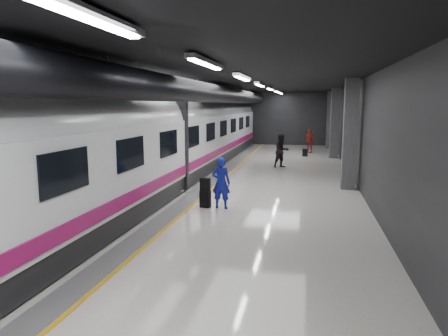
# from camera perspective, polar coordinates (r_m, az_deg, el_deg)

# --- Properties ---
(ground) EXTENTS (40.00, 40.00, 0.00)m
(ground) POSITION_cam_1_polar(r_m,az_deg,el_deg) (15.62, 0.96, -3.74)
(ground) COLOR silver
(ground) RESTS_ON ground
(platform_hall) EXTENTS (10.02, 40.02, 4.51)m
(platform_hall) POSITION_cam_1_polar(r_m,az_deg,el_deg) (16.22, 0.65, 9.33)
(platform_hall) COLOR black
(platform_hall) RESTS_ON ground
(train) EXTENTS (3.05, 38.00, 4.05)m
(train) POSITION_cam_1_polar(r_m,az_deg,el_deg) (16.23, -10.37, 4.00)
(train) COLOR black
(train) RESTS_ON ground
(traveler_main) EXTENTS (0.66, 0.45, 1.74)m
(traveler_main) POSITION_cam_1_polar(r_m,az_deg,el_deg) (13.32, -0.42, -2.14)
(traveler_main) COLOR #181FB5
(traveler_main) RESTS_ON ground
(suitcase_main) EXTENTS (0.39, 0.29, 0.57)m
(suitcase_main) POSITION_cam_1_polar(r_m,az_deg,el_deg) (13.59, -2.69, -4.47)
(suitcase_main) COLOR black
(suitcase_main) RESTS_ON ground
(shoulder_bag) EXTENTS (0.35, 0.20, 0.45)m
(shoulder_bag) POSITION_cam_1_polar(r_m,az_deg,el_deg) (13.49, -2.70, -2.36)
(shoulder_bag) COLOR black
(shoulder_bag) RESTS_ON suitcase_main
(traveler_far_a) EXTENTS (1.14, 1.10, 1.85)m
(traveler_far_a) POSITION_cam_1_polar(r_m,az_deg,el_deg) (22.23, 8.24, 2.42)
(traveler_far_a) COLOR black
(traveler_far_a) RESTS_ON ground
(traveler_far_b) EXTENTS (1.10, 0.83, 1.74)m
(traveler_far_b) POSITION_cam_1_polar(r_m,az_deg,el_deg) (29.47, 12.09, 3.81)
(traveler_far_b) COLOR maroon
(traveler_far_b) RESTS_ON ground
(suitcase_far) EXTENTS (0.36, 0.25, 0.50)m
(suitcase_far) POSITION_cam_1_polar(r_m,az_deg,el_deg) (27.46, 11.51, 2.17)
(suitcase_far) COLOR black
(suitcase_far) RESTS_ON ground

